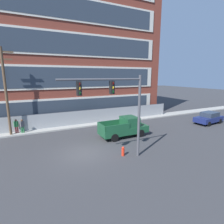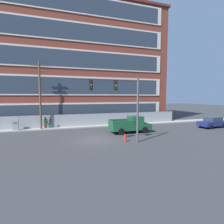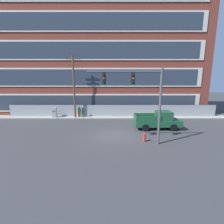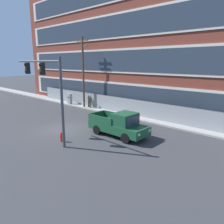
{
  "view_description": "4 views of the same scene",
  "coord_description": "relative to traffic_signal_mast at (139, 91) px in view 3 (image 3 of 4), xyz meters",
  "views": [
    {
      "loc": [
        -3.77,
        -13.13,
        6.3
      ],
      "look_at": [
        3.99,
        2.97,
        2.61
      ],
      "focal_mm": 28.0,
      "sensor_mm": 36.0,
      "label": 1
    },
    {
      "loc": [
        -3.92,
        -17.68,
        4.52
      ],
      "look_at": [
        3.38,
        4.63,
        2.45
      ],
      "focal_mm": 28.0,
      "sensor_mm": 36.0,
      "label": 2
    },
    {
      "loc": [
        -0.21,
        -14.53,
        5.09
      ],
      "look_at": [
        -0.15,
        1.82,
        2.05
      ],
      "focal_mm": 24.0,
      "sensor_mm": 36.0,
      "label": 3
    },
    {
      "loc": [
        16.45,
        -10.79,
        6.04
      ],
      "look_at": [
        3.15,
        3.51,
        1.54
      ],
      "focal_mm": 35.0,
      "sensor_mm": 36.0,
      "label": 4
    }
  ],
  "objects": [
    {
      "name": "brick_mill_building",
      "position": [
        -5.21,
        17.1,
        5.56
      ],
      "size": [
        37.08,
        11.89,
        20.19
      ],
      "color": "brown",
      "rests_on": "ground"
    },
    {
      "name": "traffic_signal_mast",
      "position": [
        0.0,
        0.0,
        0.0
      ],
      "size": [
        6.1,
        0.43,
        6.38
      ],
      "color": "#4C4C51",
      "rests_on": "ground"
    },
    {
      "name": "electrical_cabinet",
      "position": [
        -10.91,
        9.83,
        -3.74
      ],
      "size": [
        0.66,
        0.43,
        1.62
      ],
      "color": "#939993",
      "rests_on": "ground"
    },
    {
      "name": "pickup_truck_dark_green",
      "position": [
        3.09,
        4.52,
        -3.58
      ],
      "size": [
        5.25,
        2.14,
        2.06
      ],
      "color": "#194C2D",
      "rests_on": "ground"
    },
    {
      "name": "sidewalk_building_side",
      "position": [
        -2.04,
        10.46,
        -4.47
      ],
      "size": [
        80.0,
        1.99,
        0.16
      ],
      "primitive_type": "cube",
      "color": "#9E9B93",
      "rests_on": "ground"
    },
    {
      "name": "fire_hydrant",
      "position": [
        0.66,
        0.52,
        -4.16
      ],
      "size": [
        0.24,
        0.24,
        0.78
      ],
      "color": "red",
      "rests_on": "ground"
    },
    {
      "name": "pedestrian_by_fence",
      "position": [
        -6.69,
        9.99,
        -3.57
      ],
      "size": [
        0.47,
        0.41,
        1.69
      ],
      "color": "#236B38",
      "rests_on": "ground"
    },
    {
      "name": "ground_plane",
      "position": [
        -2.04,
        2.26,
        -4.55
      ],
      "size": [
        160.0,
        160.0,
        0.0
      ],
      "primitive_type": "plane",
      "color": "#38383A"
    },
    {
      "name": "pedestrian_near_cabinet",
      "position": [
        -7.27,
        10.27,
        -3.57
      ],
      "size": [
        0.46,
        0.43,
        1.69
      ],
      "color": "maroon",
      "rests_on": "ground"
    },
    {
      "name": "chain_link_fence",
      "position": [
        -2.16,
        10.68,
        -3.55
      ],
      "size": [
        32.12,
        0.06,
        1.95
      ],
      "color": "gray",
      "rests_on": "ground"
    },
    {
      "name": "utility_pole_near_corner",
      "position": [
        -7.83,
        9.9,
        0.44
      ],
      "size": [
        2.15,
        0.26,
        9.13
      ],
      "color": "brown",
      "rests_on": "ground"
    }
  ]
}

